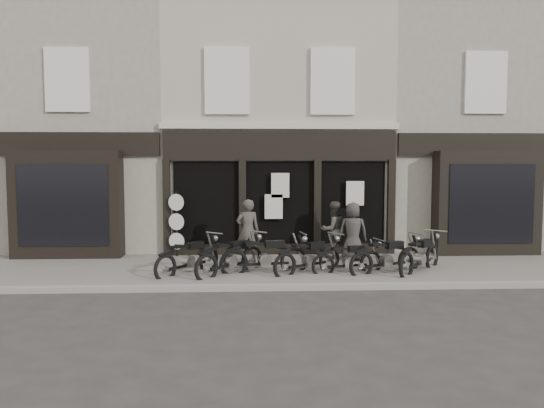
{
  "coord_description": "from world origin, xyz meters",
  "views": [
    {
      "loc": [
        -0.97,
        -13.28,
        2.94
      ],
      "look_at": [
        -0.3,
        1.6,
        1.77
      ],
      "focal_mm": 35.0,
      "sensor_mm": 36.0,
      "label": 1
    }
  ],
  "objects_px": {
    "motorcycle_2": "(265,259)",
    "man_left": "(248,231)",
    "motorcycle_3": "(309,260)",
    "motorcycle_5": "(387,260)",
    "man_centre": "(333,230)",
    "motorcycle_4": "(348,262)",
    "motorcycle_0": "(189,261)",
    "motorcycle_1": "(231,261)",
    "advert_sign_post": "(177,227)",
    "motorcycle_6": "(420,259)",
    "man_right": "(353,231)"
  },
  "relations": [
    {
      "from": "advert_sign_post",
      "to": "motorcycle_3",
      "type": "bearing_deg",
      "value": -14.57
    },
    {
      "from": "motorcycle_2",
      "to": "advert_sign_post",
      "type": "distance_m",
      "value": 3.56
    },
    {
      "from": "motorcycle_5",
      "to": "advert_sign_post",
      "type": "bearing_deg",
      "value": 132.04
    },
    {
      "from": "motorcycle_1",
      "to": "motorcycle_3",
      "type": "distance_m",
      "value": 2.01
    },
    {
      "from": "man_right",
      "to": "man_left",
      "type": "bearing_deg",
      "value": 5.88
    },
    {
      "from": "motorcycle_2",
      "to": "man_right",
      "type": "height_order",
      "value": "man_right"
    },
    {
      "from": "man_centre",
      "to": "man_right",
      "type": "height_order",
      "value": "man_right"
    },
    {
      "from": "motorcycle_3",
      "to": "man_left",
      "type": "relative_size",
      "value": 1.09
    },
    {
      "from": "man_centre",
      "to": "advert_sign_post",
      "type": "relative_size",
      "value": 0.81
    },
    {
      "from": "motorcycle_2",
      "to": "man_centre",
      "type": "xyz_separation_m",
      "value": [
        2.07,
        1.89,
        0.52
      ]
    },
    {
      "from": "motorcycle_5",
      "to": "man_left",
      "type": "relative_size",
      "value": 1.18
    },
    {
      "from": "motorcycle_5",
      "to": "man_centre",
      "type": "distance_m",
      "value": 2.36
    },
    {
      "from": "motorcycle_4",
      "to": "advert_sign_post",
      "type": "relative_size",
      "value": 0.94
    },
    {
      "from": "motorcycle_2",
      "to": "motorcycle_3",
      "type": "xyz_separation_m",
      "value": [
        1.12,
        -0.06,
        -0.02
      ]
    },
    {
      "from": "motorcycle_4",
      "to": "man_centre",
      "type": "distance_m",
      "value": 2.06
    },
    {
      "from": "motorcycle_5",
      "to": "motorcycle_2",
      "type": "bearing_deg",
      "value": 153.04
    },
    {
      "from": "motorcycle_3",
      "to": "motorcycle_5",
      "type": "relative_size",
      "value": 0.92
    },
    {
      "from": "motorcycle_1",
      "to": "motorcycle_3",
      "type": "xyz_separation_m",
      "value": [
        2.0,
        0.09,
        -0.02
      ]
    },
    {
      "from": "motorcycle_3",
      "to": "motorcycle_1",
      "type": "bearing_deg",
      "value": 148.11
    },
    {
      "from": "motorcycle_4",
      "to": "motorcycle_6",
      "type": "xyz_separation_m",
      "value": [
        1.9,
        0.03,
        0.06
      ]
    },
    {
      "from": "motorcycle_3",
      "to": "motorcycle_5",
      "type": "distance_m",
      "value": 2.02
    },
    {
      "from": "motorcycle_2",
      "to": "advert_sign_post",
      "type": "height_order",
      "value": "advert_sign_post"
    },
    {
      "from": "man_right",
      "to": "motorcycle_1",
      "type": "bearing_deg",
      "value": 28.3
    },
    {
      "from": "motorcycle_5",
      "to": "motorcycle_6",
      "type": "relative_size",
      "value": 1.14
    },
    {
      "from": "motorcycle_5",
      "to": "man_right",
      "type": "bearing_deg",
      "value": 84.58
    },
    {
      "from": "motorcycle_1",
      "to": "man_right",
      "type": "relative_size",
      "value": 1.09
    },
    {
      "from": "motorcycle_0",
      "to": "motorcycle_5",
      "type": "bearing_deg",
      "value": -51.85
    },
    {
      "from": "man_left",
      "to": "man_centre",
      "type": "height_order",
      "value": "man_left"
    },
    {
      "from": "motorcycle_1",
      "to": "man_left",
      "type": "bearing_deg",
      "value": 28.24
    },
    {
      "from": "motorcycle_2",
      "to": "man_left",
      "type": "distance_m",
      "value": 1.53
    },
    {
      "from": "man_left",
      "to": "man_centre",
      "type": "relative_size",
      "value": 1.06
    },
    {
      "from": "motorcycle_1",
      "to": "motorcycle_4",
      "type": "distance_m",
      "value": 3.04
    },
    {
      "from": "motorcycle_3",
      "to": "motorcycle_0",
      "type": "bearing_deg",
      "value": 144.29
    },
    {
      "from": "man_left",
      "to": "advert_sign_post",
      "type": "bearing_deg",
      "value": -32.55
    },
    {
      "from": "motorcycle_4",
      "to": "man_left",
      "type": "xyz_separation_m",
      "value": [
        -2.6,
        1.43,
        0.64
      ]
    },
    {
      "from": "man_centre",
      "to": "advert_sign_post",
      "type": "height_order",
      "value": "advert_sign_post"
    },
    {
      "from": "motorcycle_6",
      "to": "man_centre",
      "type": "bearing_deg",
      "value": 87.66
    },
    {
      "from": "motorcycle_2",
      "to": "man_left",
      "type": "bearing_deg",
      "value": 98.65
    },
    {
      "from": "man_centre",
      "to": "motorcycle_4",
      "type": "bearing_deg",
      "value": 70.75
    },
    {
      "from": "motorcycle_4",
      "to": "motorcycle_5",
      "type": "bearing_deg",
      "value": -17.97
    },
    {
      "from": "motorcycle_0",
      "to": "motorcycle_3",
      "type": "bearing_deg",
      "value": -51.28
    },
    {
      "from": "motorcycle_0",
      "to": "motorcycle_6",
      "type": "xyz_separation_m",
      "value": [
        6.02,
        -0.07,
        0.01
      ]
    },
    {
      "from": "advert_sign_post",
      "to": "motorcycle_2",
      "type": "bearing_deg",
      "value": -23.81
    },
    {
      "from": "motorcycle_6",
      "to": "advert_sign_post",
      "type": "distance_m",
      "value": 7.1
    },
    {
      "from": "motorcycle_0",
      "to": "motorcycle_2",
      "type": "bearing_deg",
      "value": -50.39
    },
    {
      "from": "motorcycle_0",
      "to": "motorcycle_2",
      "type": "distance_m",
      "value": 1.98
    },
    {
      "from": "motorcycle_0",
      "to": "motorcycle_4",
      "type": "height_order",
      "value": "motorcycle_0"
    },
    {
      "from": "motorcycle_6",
      "to": "motorcycle_4",
      "type": "bearing_deg",
      "value": 133.1
    },
    {
      "from": "motorcycle_2",
      "to": "motorcycle_6",
      "type": "relative_size",
      "value": 1.24
    },
    {
      "from": "motorcycle_4",
      "to": "man_right",
      "type": "bearing_deg",
      "value": 60.83
    }
  ]
}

